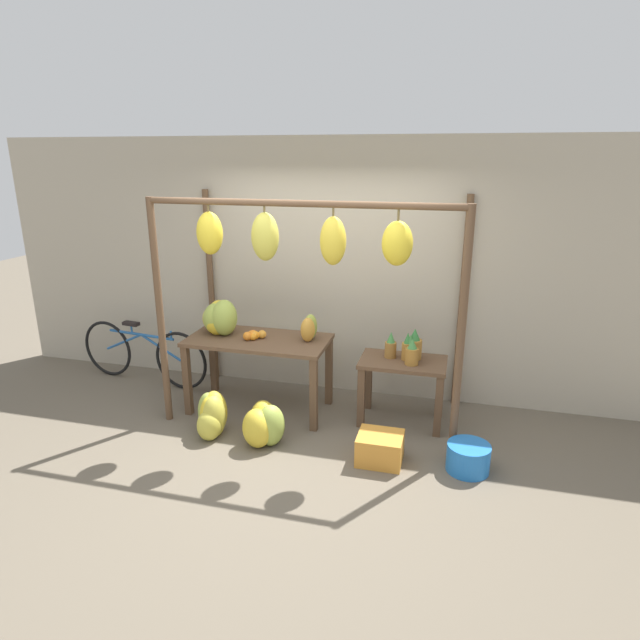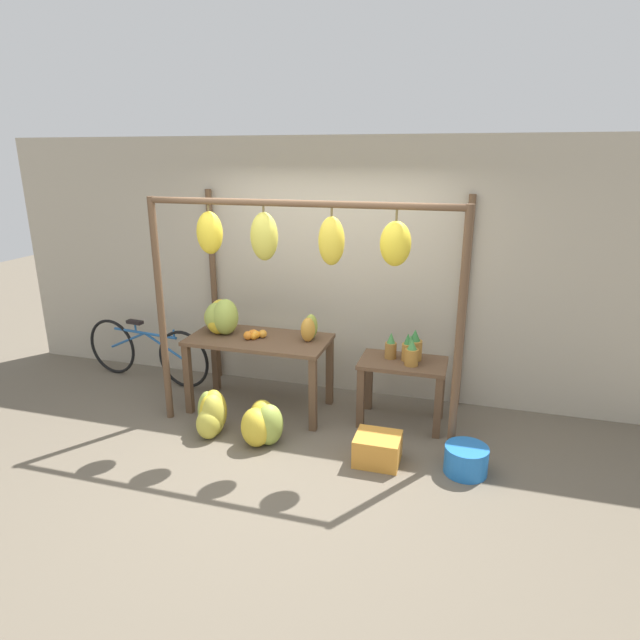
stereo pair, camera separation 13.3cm
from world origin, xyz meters
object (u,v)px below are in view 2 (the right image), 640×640
at_px(banana_pile_ground_left, 211,414).
at_px(banana_pile_ground_right, 262,424).
at_px(orange_pile, 254,335).
at_px(papaya_pile, 309,328).
at_px(blue_bucket, 466,460).
at_px(parked_bicycle, 146,351).
at_px(fruit_crate_white, 378,449).
at_px(banana_pile_on_table, 220,318).
at_px(pineapple_cluster, 408,349).

height_order(banana_pile_ground_left, banana_pile_ground_right, banana_pile_ground_left).
height_order(orange_pile, banana_pile_ground_right, orange_pile).
bearing_deg(papaya_pile, blue_bucket, -24.37).
bearing_deg(parked_bicycle, orange_pile, -12.64).
distance_m(fruit_crate_white, papaya_pile, 1.41).
height_order(banana_pile_ground_left, blue_bucket, banana_pile_ground_left).
height_order(fruit_crate_white, blue_bucket, fruit_crate_white).
bearing_deg(blue_bucket, orange_pile, 164.11).
xyz_separation_m(banana_pile_ground_left, papaya_pile, (0.77, 0.73, 0.72)).
distance_m(banana_pile_on_table, blue_bucket, 2.81).
relative_size(orange_pile, pineapple_cluster, 0.58).
distance_m(pineapple_cluster, papaya_pile, 1.01).
bearing_deg(blue_bucket, parked_bicycle, 165.45).
bearing_deg(orange_pile, papaya_pile, 11.46).
height_order(pineapple_cluster, banana_pile_ground_left, pineapple_cluster).
xyz_separation_m(pineapple_cluster, parked_bicycle, (-3.11, 0.19, -0.42)).
xyz_separation_m(blue_bucket, papaya_pile, (-1.62, 0.73, 0.80)).
relative_size(banana_pile_ground_left, blue_bucket, 1.29).
bearing_deg(pineapple_cluster, blue_bucket, -51.29).
distance_m(orange_pile, banana_pile_ground_left, 0.91).
height_order(banana_pile_ground_right, parked_bicycle, parked_bicycle).
bearing_deg(blue_bucket, fruit_crate_white, -176.38).
xyz_separation_m(orange_pile, parked_bicycle, (-1.55, 0.35, -0.47)).
bearing_deg(banana_pile_ground_left, banana_pile_on_table, 106.23).
height_order(orange_pile, pineapple_cluster, pineapple_cluster).
bearing_deg(papaya_pile, pineapple_cluster, 2.29).
height_order(orange_pile, banana_pile_ground_left, orange_pile).
relative_size(fruit_crate_white, papaya_pile, 1.41).
bearing_deg(banana_pile_ground_left, blue_bucket, -0.08).
bearing_deg(parked_bicycle, pineapple_cluster, -3.58).
relative_size(banana_pile_on_table, blue_bucket, 1.26).
bearing_deg(orange_pile, parked_bicycle, 167.36).
xyz_separation_m(pineapple_cluster, papaya_pile, (-1.00, -0.04, 0.14)).
height_order(banana_pile_on_table, fruit_crate_white, banana_pile_on_table).
distance_m(banana_pile_ground_right, fruit_crate_white, 1.10).
xyz_separation_m(pineapple_cluster, fruit_crate_white, (-0.13, -0.82, -0.66)).
bearing_deg(banana_pile_ground_left, parked_bicycle, 144.24).
relative_size(banana_pile_ground_right, parked_bicycle, 0.32).
height_order(blue_bucket, parked_bicycle, parked_bicycle).
distance_m(banana_pile_on_table, pineapple_cluster, 1.98).
bearing_deg(fruit_crate_white, parked_bicycle, 161.16).
relative_size(banana_pile_on_table, orange_pile, 2.20).
bearing_deg(parked_bicycle, banana_pile_ground_right, -27.68).
height_order(orange_pile, parked_bicycle, orange_pile).
distance_m(blue_bucket, parked_bicycle, 3.87).
bearing_deg(fruit_crate_white, blue_bucket, 3.62).
distance_m(banana_pile_on_table, fruit_crate_white, 2.15).
relative_size(pineapple_cluster, fruit_crate_white, 0.92).
height_order(fruit_crate_white, papaya_pile, papaya_pile).
relative_size(pineapple_cluster, banana_pile_ground_right, 0.65).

